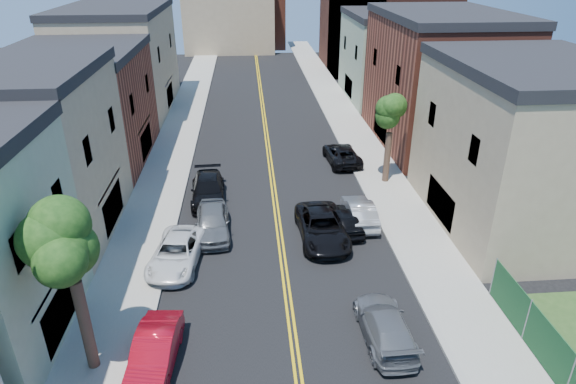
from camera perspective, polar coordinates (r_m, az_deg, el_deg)
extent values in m
cube|color=gray|center=(43.93, -12.88, 5.94)|extent=(3.20, 100.00, 0.15)
cube|color=gray|center=(44.48, 7.82, 6.62)|extent=(3.20, 100.00, 0.15)
cube|color=gray|center=(43.71, -10.59, 6.06)|extent=(0.30, 100.00, 0.15)
cube|color=gray|center=(44.15, 5.58, 6.58)|extent=(0.30, 100.00, 0.15)
cube|color=#998466|center=(30.52, -28.55, 3.28)|extent=(9.00, 10.00, 9.00)
cube|color=brown|center=(40.42, -22.80, 8.69)|extent=(9.00, 12.00, 8.00)
cube|color=#998466|center=(53.37, -18.75, 13.98)|extent=(9.00, 16.00, 9.50)
cube|color=#998466|center=(31.11, 25.64, 4.30)|extent=(9.00, 12.00, 9.00)
cube|color=brown|center=(43.04, 16.92, 11.94)|extent=(9.00, 14.00, 10.00)
cube|color=gray|center=(56.16, 11.78, 14.80)|extent=(9.00, 12.00, 8.50)
cube|color=#4C2319|center=(72.05, 11.18, 18.65)|extent=(16.00, 14.00, 12.00)
cube|color=#998466|center=(83.43, -6.84, 19.88)|extent=(14.00, 8.00, 12.00)
cube|color=brown|center=(87.49, -3.96, 19.62)|extent=(10.00, 8.00, 10.00)
cylinder|color=#3A261D|center=(20.52, -22.35, -14.03)|extent=(0.44, 0.44, 3.96)
sphere|color=#13340E|center=(18.20, -24.62, -3.43)|extent=(5.20, 5.20, 5.20)
sphere|color=#13340E|center=(17.24, -24.02, -1.02)|extent=(3.90, 3.90, 3.90)
sphere|color=#13340E|center=(19.04, -25.34, -4.06)|extent=(3.64, 3.64, 3.64)
cylinder|color=#3A261D|center=(34.78, 11.37, 3.96)|extent=(0.44, 0.44, 3.52)
sphere|color=#13340E|center=(33.59, 11.93, 9.88)|extent=(4.40, 4.40, 4.40)
sphere|color=#13340E|center=(33.19, 12.97, 11.17)|extent=(3.30, 3.30, 3.30)
sphere|color=#13340E|center=(34.00, 10.94, 9.39)|extent=(3.08, 3.08, 3.08)
imported|color=#B10B1D|center=(20.74, -15.14, -17.42)|extent=(1.84, 4.46, 1.44)
imported|color=silver|center=(26.26, -12.75, -6.87)|extent=(2.94, 5.29, 1.40)
imported|color=#55585C|center=(28.51, -8.70, -3.41)|extent=(2.18, 4.84, 1.61)
imported|color=black|center=(32.45, -9.22, 0.27)|extent=(2.40, 5.34, 1.52)
imported|color=#5B5E63|center=(21.64, 11.12, -14.86)|extent=(2.00, 4.72, 1.36)
imported|color=black|center=(28.90, 6.52, -3.16)|extent=(1.98, 4.05, 1.33)
imported|color=#95979C|center=(29.75, 8.27, -2.28)|extent=(1.56, 4.29, 1.41)
imported|color=black|center=(38.18, 6.23, 4.36)|extent=(2.61, 5.05, 1.36)
imported|color=black|center=(27.79, 3.95, -4.07)|extent=(2.73, 5.61, 1.54)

